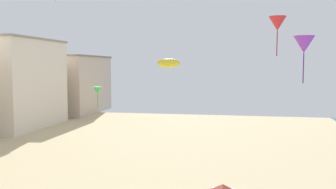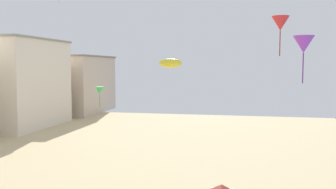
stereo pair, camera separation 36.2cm
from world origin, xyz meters
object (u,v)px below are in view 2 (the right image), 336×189
(kite_green_delta, at_px, (100,90))
(kite_red_delta, at_px, (280,23))
(kite_yellow_parafoil, at_px, (170,63))
(kite_purple_delta, at_px, (304,44))

(kite_green_delta, xyz_separation_m, kite_red_delta, (16.36, 7.37, 6.48))
(kite_yellow_parafoil, bearing_deg, kite_red_delta, 29.23)
(kite_green_delta, distance_m, kite_red_delta, 19.08)
(kite_yellow_parafoil, relative_size, kite_purple_delta, 0.89)
(kite_purple_delta, height_order, kite_red_delta, kite_red_delta)
(kite_red_delta, bearing_deg, kite_green_delta, -155.75)
(kite_red_delta, bearing_deg, kite_purple_delta, -91.67)
(kite_yellow_parafoil, height_order, kite_green_delta, kite_yellow_parafoil)
(kite_green_delta, height_order, kite_red_delta, kite_red_delta)
(kite_green_delta, bearing_deg, kite_purple_delta, -37.38)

